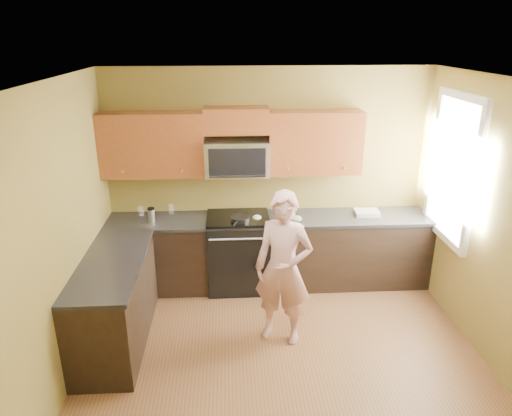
{
  "coord_description": "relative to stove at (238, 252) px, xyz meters",
  "views": [
    {
      "loc": [
        -0.5,
        -3.64,
        3.07
      ],
      "look_at": [
        -0.2,
        1.3,
        1.2
      ],
      "focal_mm": 32.83,
      "sensor_mm": 36.0,
      "label": 1
    }
  ],
  "objects": [
    {
      "name": "floor",
      "position": [
        0.4,
        -1.68,
        -0.47
      ],
      "size": [
        4.0,
        4.0,
        0.0
      ],
      "primitive_type": "plane",
      "color": "brown",
      "rests_on": "ground"
    },
    {
      "name": "ceiling",
      "position": [
        0.4,
        -1.68,
        2.23
      ],
      "size": [
        4.0,
        4.0,
        0.0
      ],
      "primitive_type": "plane",
      "rotation": [
        3.14,
        0.0,
        0.0
      ],
      "color": "white",
      "rests_on": "ground"
    },
    {
      "name": "wall_back",
      "position": [
        0.4,
        0.32,
        0.88
      ],
      "size": [
        4.0,
        0.0,
        4.0
      ],
      "primitive_type": "plane",
      "rotation": [
        1.57,
        0.0,
        0.0
      ],
      "color": "olive",
      "rests_on": "ground"
    },
    {
      "name": "wall_left",
      "position": [
        -1.6,
        -1.68,
        0.88
      ],
      "size": [
        0.0,
        4.0,
        4.0
      ],
      "primitive_type": "plane",
      "rotation": [
        1.57,
        0.0,
        1.57
      ],
      "color": "olive",
      "rests_on": "ground"
    },
    {
      "name": "wall_right",
      "position": [
        2.4,
        -1.68,
        0.88
      ],
      "size": [
        0.0,
        4.0,
        4.0
      ],
      "primitive_type": "plane",
      "rotation": [
        1.57,
        0.0,
        -1.57
      ],
      "color": "olive",
      "rests_on": "ground"
    },
    {
      "name": "cabinet_back_run",
      "position": [
        0.4,
        0.02,
        -0.03
      ],
      "size": [
        4.0,
        0.6,
        0.88
      ],
      "primitive_type": "cube",
      "color": "black",
      "rests_on": "floor"
    },
    {
      "name": "cabinet_left_run",
      "position": [
        -1.3,
        -1.08,
        -0.03
      ],
      "size": [
        0.6,
        1.6,
        0.88
      ],
      "primitive_type": "cube",
      "color": "black",
      "rests_on": "floor"
    },
    {
      "name": "countertop_back",
      "position": [
        0.4,
        0.01,
        0.43
      ],
      "size": [
        4.0,
        0.62,
        0.04
      ],
      "primitive_type": "cube",
      "color": "black",
      "rests_on": "cabinet_back_run"
    },
    {
      "name": "countertop_left",
      "position": [
        -1.29,
        -1.08,
        0.43
      ],
      "size": [
        0.62,
        1.6,
        0.04
      ],
      "primitive_type": "cube",
      "color": "black",
      "rests_on": "cabinet_left_run"
    },
    {
      "name": "stove",
      "position": [
        0.0,
        0.0,
        0.0
      ],
      "size": [
        0.76,
        0.65,
        0.95
      ],
      "primitive_type": null,
      "color": "black",
      "rests_on": "floor"
    },
    {
      "name": "microwave",
      "position": [
        0.0,
        0.12,
        0.97
      ],
      "size": [
        0.76,
        0.4,
        0.42
      ],
      "primitive_type": null,
      "color": "silver",
      "rests_on": "wall_back"
    },
    {
      "name": "upper_cab_left",
      "position": [
        -0.99,
        0.16,
        0.97
      ],
      "size": [
        1.22,
        0.33,
        0.75
      ],
      "primitive_type": null,
      "color": "brown",
      "rests_on": "wall_back"
    },
    {
      "name": "upper_cab_right",
      "position": [
        0.94,
        0.16,
        0.97
      ],
      "size": [
        1.12,
        0.33,
        0.75
      ],
      "primitive_type": null,
      "color": "brown",
      "rests_on": "wall_back"
    },
    {
      "name": "upper_cab_over_mw",
      "position": [
        0.0,
        0.16,
        1.62
      ],
      "size": [
        0.76,
        0.33,
        0.3
      ],
      "primitive_type": "cube",
      "color": "brown",
      "rests_on": "wall_back"
    },
    {
      "name": "window",
      "position": [
        2.38,
        -0.48,
        1.17
      ],
      "size": [
        0.06,
        1.06,
        1.66
      ],
      "primitive_type": null,
      "color": "white",
      "rests_on": "wall_right"
    },
    {
      "name": "woman",
      "position": [
        0.43,
        -1.12,
        0.34
      ],
      "size": [
        0.7,
        0.59,
        1.63
      ],
      "primitive_type": "imported",
      "rotation": [
        0.0,
        0.0,
        -0.38
      ],
      "color": "#DC6E7A",
      "rests_on": "floor"
    },
    {
      "name": "frying_pan",
      "position": [
        0.02,
        -0.12,
        0.47
      ],
      "size": [
        0.35,
        0.46,
        0.05
      ],
      "primitive_type": null,
      "rotation": [
        0.0,
        0.0,
        -0.34
      ],
      "color": "black",
      "rests_on": "stove"
    },
    {
      "name": "butter_tub",
      "position": [
        0.64,
        -0.06,
        0.45
      ],
      "size": [
        0.16,
        0.16,
        0.1
      ],
      "primitive_type": null,
      "rotation": [
        0.0,
        0.0,
        0.2
      ],
      "color": "yellow",
      "rests_on": "countertop_back"
    },
    {
      "name": "toast_slice",
      "position": [
        0.47,
        -0.14,
        0.45
      ],
      "size": [
        0.12,
        0.12,
        0.01
      ],
      "primitive_type": "cube",
      "rotation": [
        0.0,
        0.0,
        -0.13
      ],
      "color": "#B27F47",
      "rests_on": "countertop_back"
    },
    {
      "name": "napkin_a",
      "position": [
        0.23,
        -0.05,
        0.48
      ],
      "size": [
        0.12,
        0.13,
        0.06
      ],
      "primitive_type": "ellipsoid",
      "rotation": [
        0.0,
        0.0,
        0.08
      ],
      "color": "silver",
      "rests_on": "countertop_back"
    },
    {
      "name": "napkin_b",
      "position": [
        0.71,
        -0.11,
        0.48
      ],
      "size": [
        0.13,
        0.14,
        0.07
      ],
      "primitive_type": "ellipsoid",
      "rotation": [
        0.0,
        0.0,
        0.09
      ],
      "color": "silver",
      "rests_on": "countertop_back"
    },
    {
      "name": "dish_towel",
      "position": [
        1.62,
        0.05,
        0.47
      ],
      "size": [
        0.31,
        0.26,
        0.05
      ],
      "primitive_type": "cube",
      "rotation": [
        0.0,
        0.0,
        -0.06
      ],
      "color": "silver",
      "rests_on": "countertop_back"
    },
    {
      "name": "travel_mug",
      "position": [
        -1.04,
        -0.03,
        0.45
      ],
      "size": [
        0.09,
        0.09,
        0.18
      ],
      "primitive_type": null,
      "rotation": [
        0.0,
        0.0,
        0.11
      ],
      "color": "silver",
      "rests_on": "countertop_back"
    },
    {
      "name": "glass_a",
      "position": [
        -1.2,
        0.2,
        0.51
      ],
      "size": [
        0.09,
        0.09,
        0.12
      ],
      "primitive_type": "cylinder",
      "rotation": [
        0.0,
        0.0,
        0.37
      ],
      "color": "silver",
      "rests_on": "countertop_back"
    },
    {
      "name": "glass_b",
      "position": [
        -0.83,
        0.24,
        0.51
      ],
      "size": [
        0.08,
        0.08,
        0.12
      ],
      "primitive_type": "cylinder",
      "rotation": [
        0.0,
        0.0,
        0.2
      ],
      "color": "silver",
      "rests_on": "countertop_back"
    }
  ]
}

